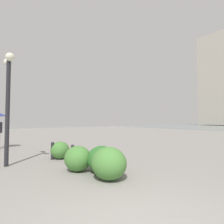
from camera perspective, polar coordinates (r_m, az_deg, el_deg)
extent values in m
cylinder|color=#232328|center=(7.28, -30.01, -0.01)|extent=(0.14, 0.14, 3.74)
cylinder|color=#232328|center=(7.55, -29.70, 13.50)|extent=(0.70, 0.06, 0.06)
sphere|color=#EAEACC|center=(7.24, -29.41, 14.85)|extent=(0.28, 0.28, 0.28)
sphere|color=#EAEACC|center=(7.91, -29.93, 13.38)|extent=(0.28, 0.28, 0.28)
cylinder|color=#2D2D38|center=(12.09, -31.45, -4.27)|extent=(0.10, 0.10, 0.58)
cylinder|color=#232328|center=(7.27, -12.31, -12.91)|extent=(0.12, 0.12, 0.55)
sphere|color=#232328|center=(7.22, -12.28, -10.45)|extent=(0.13, 0.13, 0.13)
cylinder|color=#232328|center=(7.88, -18.23, -11.84)|extent=(0.12, 0.12, 0.60)
sphere|color=#232328|center=(7.83, -18.20, -9.37)|extent=(0.13, 0.13, 0.13)
ellipsoid|color=#477F38|center=(5.94, -10.70, -14.15)|extent=(0.91, 0.82, 0.78)
ellipsoid|color=#477F38|center=(7.93, -16.04, -11.44)|extent=(0.83, 0.74, 0.70)
ellipsoid|color=#2D6628|center=(5.67, -3.26, -14.62)|extent=(0.95, 0.85, 0.81)
ellipsoid|color=#477F38|center=(5.05, -0.98, -15.80)|extent=(1.02, 0.91, 0.86)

